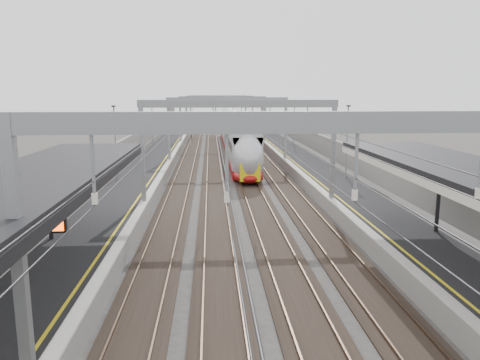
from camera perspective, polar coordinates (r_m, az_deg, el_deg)
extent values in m
cube|color=black|center=(54.39, -10.09, 2.41)|extent=(4.00, 120.00, 1.00)
cube|color=black|center=(54.94, 6.75, 2.58)|extent=(4.00, 120.00, 1.00)
cube|color=black|center=(54.17, -6.39, 1.99)|extent=(2.40, 140.00, 0.08)
cube|color=brown|center=(54.20, -7.15, 2.07)|extent=(0.07, 140.00, 0.14)
cube|color=brown|center=(54.13, -5.63, 2.09)|extent=(0.07, 140.00, 0.14)
cube|color=black|center=(54.11, -3.21, 2.03)|extent=(2.40, 140.00, 0.08)
cube|color=brown|center=(54.10, -3.98, 2.11)|extent=(0.07, 140.00, 0.14)
cube|color=brown|center=(54.11, -2.45, 2.13)|extent=(0.07, 140.00, 0.14)
cube|color=black|center=(54.22, -0.04, 2.06)|extent=(2.40, 140.00, 0.08)
cube|color=brown|center=(54.16, -0.80, 2.15)|extent=(0.07, 140.00, 0.14)
cube|color=brown|center=(54.25, 0.72, 2.16)|extent=(0.07, 140.00, 0.14)
cube|color=black|center=(54.48, 3.11, 2.09)|extent=(2.40, 140.00, 0.08)
cube|color=brown|center=(54.39, 2.36, 2.17)|extent=(0.07, 140.00, 0.14)
cube|color=brown|center=(54.56, 3.87, 2.18)|extent=(0.07, 140.00, 0.14)
cube|color=gray|center=(12.00, -25.40, -8.48)|extent=(0.28, 0.28, 6.60)
cube|color=gray|center=(10.71, 6.46, 6.98)|extent=(13.00, 0.25, 0.50)
cube|color=gray|center=(31.06, -11.84, 3.44)|extent=(0.28, 0.28, 6.60)
cube|color=gray|center=(31.81, 11.29, 3.63)|extent=(0.28, 0.28, 6.60)
cube|color=gray|center=(30.59, -0.14, 9.29)|extent=(13.00, 0.25, 0.50)
cube|color=gray|center=(50.85, -8.68, 6.21)|extent=(0.28, 0.28, 6.60)
cube|color=gray|center=(51.31, 5.56, 6.32)|extent=(0.28, 0.28, 6.60)
cube|color=gray|center=(50.56, -1.55, 9.76)|extent=(13.00, 0.25, 0.50)
cube|color=gray|center=(70.76, -7.29, 7.42)|extent=(0.28, 0.28, 6.60)
cube|color=gray|center=(71.09, 2.99, 7.50)|extent=(0.28, 0.28, 6.60)
cube|color=gray|center=(70.55, -2.16, 9.97)|extent=(13.00, 0.25, 0.50)
cube|color=gray|center=(90.71, -6.50, 8.10)|extent=(0.28, 0.28, 6.60)
cube|color=gray|center=(90.97, 1.53, 8.17)|extent=(0.28, 0.28, 6.60)
cube|color=gray|center=(90.54, -2.50, 10.08)|extent=(13.00, 0.25, 0.50)
cube|color=gray|center=(108.68, -6.04, 8.49)|extent=(0.28, 0.28, 6.60)
cube|color=gray|center=(108.89, 0.67, 8.55)|extent=(0.28, 0.28, 6.60)
cube|color=gray|center=(108.54, -2.70, 10.14)|extent=(13.00, 0.25, 0.50)
cylinder|color=#262628|center=(58.64, -6.27, 8.00)|extent=(0.03, 140.00, 0.03)
cylinder|color=#262628|center=(58.58, -3.31, 8.04)|extent=(0.03, 140.00, 0.03)
cylinder|color=#262628|center=(58.67, -0.35, 8.06)|extent=(0.03, 140.00, 0.03)
cylinder|color=#262628|center=(58.92, 2.59, 8.06)|extent=(0.03, 140.00, 0.03)
cylinder|color=black|center=(24.36, -22.32, -2.13)|extent=(0.20, 0.20, 4.00)
cube|color=black|center=(13.82, -23.61, -4.83)|extent=(1.60, 0.15, 0.55)
cube|color=#FF4305|center=(13.75, -23.73, -4.92)|extent=(1.50, 0.02, 0.42)
cylinder|color=black|center=(25.81, 23.08, -1.51)|extent=(0.20, 0.20, 4.00)
cube|color=gray|center=(108.55, -2.69, 9.54)|extent=(22.00, 2.20, 1.40)
cube|color=gray|center=(108.98, -8.26, 7.81)|extent=(1.00, 2.20, 6.20)
cube|color=gray|center=(109.34, 2.89, 7.92)|extent=(1.00, 2.20, 6.20)
cube|color=gray|center=(54.71, -13.46, 3.50)|extent=(0.30, 120.00, 3.20)
cube|color=gray|center=(55.47, 10.03, 3.72)|extent=(0.30, 120.00, 3.20)
cube|color=#9F0F0E|center=(54.14, -0.04, 2.66)|extent=(2.78, 23.68, 0.82)
cube|color=#A5A6AB|center=(53.91, -0.04, 4.72)|extent=(2.78, 23.68, 3.09)
cube|color=black|center=(46.02, 0.61, 0.85)|extent=(2.06, 2.47, 0.51)
cube|color=#9F0F0E|center=(78.04, -1.16, 5.07)|extent=(2.78, 23.68, 0.82)
cube|color=#A5A6AB|center=(77.88, -1.16, 6.50)|extent=(2.78, 23.68, 3.09)
cube|color=black|center=(69.84, -0.86, 4.16)|extent=(2.06, 2.47, 0.51)
ellipsoid|color=#A5A6AB|center=(42.01, 0.99, 2.65)|extent=(2.78, 5.35, 4.32)
cube|color=yellow|center=(39.97, 1.24, 0.90)|extent=(1.75, 0.12, 1.54)
cube|color=black|center=(40.20, 1.20, 3.18)|extent=(1.65, 0.59, 0.97)
cylinder|color=black|center=(83.82, -5.94, 6.00)|extent=(0.12, 0.12, 3.00)
cube|color=black|center=(83.71, -5.96, 7.09)|extent=(0.32, 0.22, 0.75)
sphere|color=red|center=(83.58, -5.97, 7.19)|extent=(0.16, 0.16, 0.16)
cylinder|color=black|center=(81.95, -0.08, 5.95)|extent=(0.12, 0.12, 3.00)
cube|color=black|center=(81.83, -0.08, 7.07)|extent=(0.32, 0.22, 0.75)
sphere|color=red|center=(81.70, -0.08, 7.17)|extent=(0.16, 0.16, 0.16)
cylinder|color=black|center=(78.82, 1.67, 5.77)|extent=(0.12, 0.12, 3.00)
cube|color=black|center=(78.71, 1.68, 6.93)|extent=(0.32, 0.22, 0.75)
sphere|color=red|center=(78.57, 1.69, 7.03)|extent=(0.16, 0.16, 0.16)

